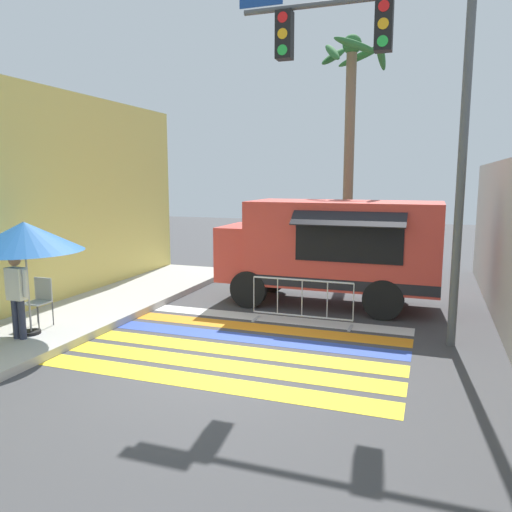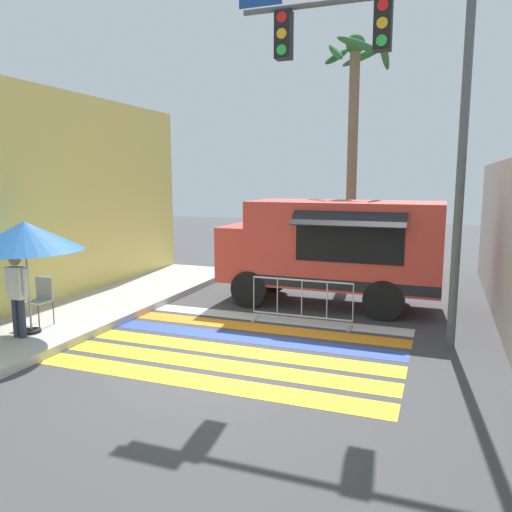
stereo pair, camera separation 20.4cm
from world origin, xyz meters
The scene contains 9 objects.
ground_plane centered at (0.00, 0.00, 0.00)m, with size 60.00×60.00×0.00m, color #424244.
crosswalk_painted centered at (0.00, 1.23, 0.00)m, with size 6.40×4.36×0.01m.
food_truck centered at (0.96, 4.83, 1.51)m, with size 5.42×2.50×2.63m.
traffic_signal_pole centered at (2.54, 2.50, 4.91)m, with size 4.40×0.29×6.82m.
patio_umbrella centered at (-3.90, 0.00, 2.08)m, with size 2.19×2.19×2.21m.
folding_chair centered at (-4.11, 0.51, 0.76)m, with size 0.43×0.43×1.00m.
vendor_person centered at (-3.88, -0.31, 1.07)m, with size 0.53×0.21×1.62m.
barricade_front centered at (0.82, 2.95, 0.50)m, with size 2.27×0.44×1.01m.
palm_tree centered at (0.80, 9.07, 5.25)m, with size 2.08×2.08×7.63m.
Camera 1 is at (3.42, -7.44, 3.18)m, focal length 35.00 mm.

